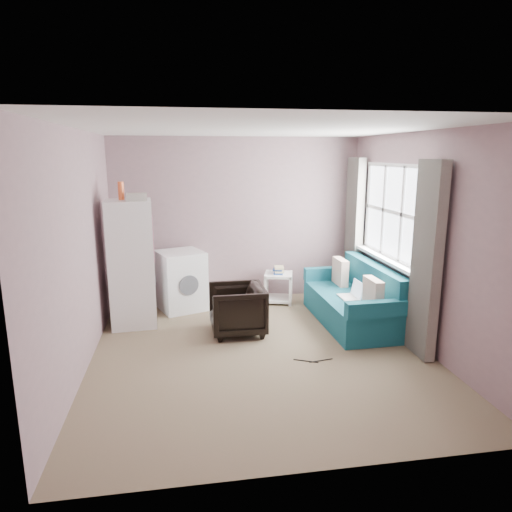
{
  "coord_description": "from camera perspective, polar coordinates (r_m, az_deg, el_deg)",
  "views": [
    {
      "loc": [
        -0.84,
        -4.86,
        2.24
      ],
      "look_at": [
        0.05,
        0.6,
        1.0
      ],
      "focal_mm": 32.0,
      "sensor_mm": 36.0,
      "label": 1
    }
  ],
  "objects": [
    {
      "name": "side_table",
      "position": [
        7.04,
        2.82,
        -3.69
      ],
      "size": [
        0.51,
        0.51,
        0.56
      ],
      "rotation": [
        0.0,
        0.0,
        -0.27
      ],
      "color": "white",
      "rests_on": "ground"
    },
    {
      "name": "room",
      "position": [
        5.04,
        0.75,
        1.34
      ],
      "size": [
        3.84,
        4.24,
        2.54
      ],
      "color": "#826F55",
      "rests_on": "ground"
    },
    {
      "name": "armchair",
      "position": [
        5.82,
        -2.38,
        -6.38
      ],
      "size": [
        0.64,
        0.68,
        0.69
      ],
      "primitive_type": "imported",
      "rotation": [
        0.0,
        0.0,
        -1.56
      ],
      "color": "black",
      "rests_on": "ground"
    },
    {
      "name": "floor_cables",
      "position": [
        5.21,
        7.2,
        -12.85
      ],
      "size": [
        0.44,
        0.13,
        0.01
      ],
      "rotation": [
        0.0,
        0.0,
        -0.1
      ],
      "color": "black",
      "rests_on": "ground"
    },
    {
      "name": "window_dressing",
      "position": [
        6.26,
        15.74,
        1.71
      ],
      "size": [
        0.17,
        2.62,
        2.18
      ],
      "color": "white",
      "rests_on": "ground"
    },
    {
      "name": "washing_machine",
      "position": [
        6.77,
        -9.34,
        -2.87
      ],
      "size": [
        0.79,
        0.79,
        0.87
      ],
      "rotation": [
        0.0,
        0.0,
        0.36
      ],
      "color": "white",
      "rests_on": "ground"
    },
    {
      "name": "sofa",
      "position": [
        6.33,
        12.24,
        -5.6
      ],
      "size": [
        0.85,
        1.81,
        0.8
      ],
      "rotation": [
        0.0,
        0.0,
        0.02
      ],
      "color": "#1B6D7F",
      "rests_on": "ground"
    },
    {
      "name": "fridge",
      "position": [
        6.2,
        -15.28,
        -0.81
      ],
      "size": [
        0.62,
        0.61,
        1.9
      ],
      "rotation": [
        0.0,
        0.0,
        0.08
      ],
      "color": "white",
      "rests_on": "ground"
    }
  ]
}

